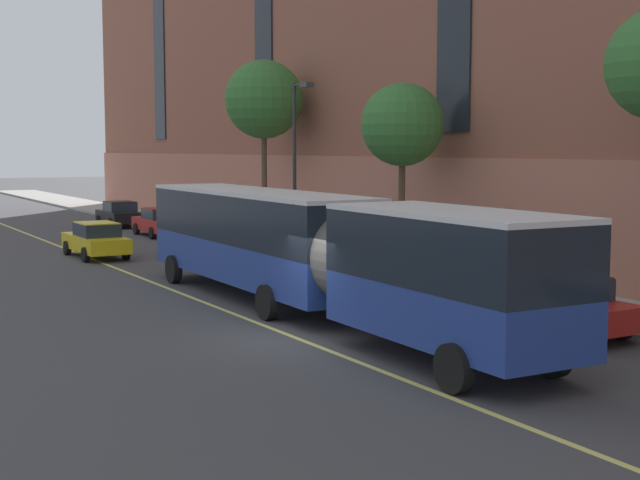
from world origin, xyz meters
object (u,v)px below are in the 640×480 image
parked_car_red_3 (159,222)px  street_tree_far_downtown (264,100)px  parked_car_red_2 (560,304)px  street_lamp (297,151)px  fire_hydrant (570,303)px  parked_car_champagne_6 (403,272)px  street_tree_far_uptown (402,125)px  taxi_cab (96,240)px  parked_car_black_1 (120,214)px  city_bus (310,247)px  parked_car_navy_5 (275,246)px

parked_car_red_3 → street_tree_far_downtown: street_tree_far_downtown is taller
street_tree_far_downtown → parked_car_red_2: bearing=-97.4°
street_lamp → fire_hydrant: 16.66m
parked_car_champagne_6 → fire_hydrant: parked_car_champagne_6 is taller
street_tree_far_uptown → taxi_cab: bearing=129.9°
parked_car_champagne_6 → taxi_cab: size_ratio=0.94×
street_lamp → parked_car_black_1: bearing=95.7°
street_tree_far_downtown → street_lamp: size_ratio=1.21×
city_bus → parked_car_red_3: 24.85m
parked_car_red_2 → parked_car_red_3: size_ratio=0.94×
parked_car_red_3 → street_lamp: bearing=-81.5°
street_lamp → fire_hydrant: size_ratio=10.29×
parked_car_navy_5 → taxi_cab: (-5.62, 6.27, 0.00)m
parked_car_navy_5 → street_tree_far_downtown: (3.23, 7.50, 6.36)m
parked_car_black_1 → street_lamp: 19.71m
city_bus → parked_car_red_3: (4.28, 24.44, -1.23)m
parked_car_champagne_6 → street_tree_far_downtown: bearing=79.2°
parked_car_black_1 → street_tree_far_uptown: size_ratio=0.61×
parked_car_red_2 → taxi_cab: (-5.82, 21.98, 0.00)m
taxi_cab → fire_hydrant: 22.07m
parked_car_black_1 → parked_car_red_3: same height
parked_car_red_2 → parked_car_champagne_6: 6.82m
city_bus → street_lamp: size_ratio=2.66×
parked_car_red_3 → street_tree_far_uptown: bearing=-80.1°
parked_car_red_2 → parked_car_navy_5: (-0.20, 15.71, 0.00)m
parked_car_navy_5 → parked_car_red_3: bearing=89.8°
parked_car_red_3 → fire_hydrant: bearing=-86.5°
parked_car_black_1 → fire_hydrant: bearing=-87.0°
parked_car_navy_5 → street_lamp: (1.87, 1.60, 3.87)m
parked_car_red_3 → taxi_cab: size_ratio=0.97×
parked_car_champagne_6 → parked_car_navy_5: bearing=90.7°
parked_car_black_1 → street_tree_far_downtown: bearing=-76.2°
parked_car_navy_5 → taxi_cab: size_ratio=0.92×
city_bus → parked_car_champagne_6: 4.79m
parked_car_black_1 → taxi_cab: size_ratio=0.91×
city_bus → fire_hydrant: city_bus is taller
parked_car_navy_5 → parked_car_black_1: bearing=90.1°
parked_car_red_3 → parked_car_champagne_6: (0.07, -22.84, -0.00)m
parked_car_red_2 → street_lamp: size_ratio=0.59×
city_bus → street_lamp: street_lamp is taller
parked_car_red_2 → street_tree_far_downtown: (3.03, 23.21, 6.36)m
parked_car_black_1 → parked_car_navy_5: size_ratio=0.99×
parked_car_red_3 → street_tree_far_downtown: bearing=-63.7°
parked_car_red_3 → street_lamp: (1.84, -12.35, 3.86)m
street_lamp → parked_car_champagne_6: bearing=-99.6°
parked_car_red_2 → fire_hydrant: size_ratio=6.07×
parked_car_black_1 → street_lamp: street_lamp is taller
fire_hydrant → parked_car_red_2: bearing=-143.1°
taxi_cab → street_tree_far_downtown: 10.96m
city_bus → parked_car_navy_5: bearing=68.0°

